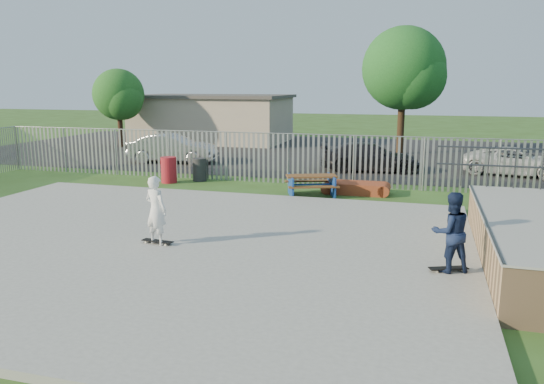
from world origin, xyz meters
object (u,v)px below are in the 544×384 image
(picnic_table, at_px, (311,185))
(funbox, at_px, (356,188))
(car_white, at_px, (516,161))
(skater_navy, at_px, (451,232))
(car_dark, at_px, (370,157))
(tree_left, at_px, (118,95))
(tree_mid, at_px, (403,69))
(trash_bin_red, at_px, (169,170))
(trash_bin_grey, at_px, (200,170))
(car_silver, at_px, (173,148))
(skater_white, at_px, (156,210))

(picnic_table, relative_size, funbox, 1.06)
(car_white, distance_m, skater_navy, 14.31)
(car_dark, bearing_deg, tree_left, 62.61)
(car_dark, xyz_separation_m, tree_mid, (1.00, 6.75, 4.10))
(picnic_table, relative_size, trash_bin_red, 2.07)
(funbox, relative_size, trash_bin_grey, 2.17)
(trash_bin_grey, bearing_deg, tree_left, 134.97)
(car_silver, bearing_deg, car_dark, -97.46)
(trash_bin_red, xyz_separation_m, car_white, (13.72, 5.73, 0.10))
(funbox, bearing_deg, skater_navy, -70.65)
(funbox, relative_size, car_dark, 0.46)
(funbox, relative_size, skater_navy, 1.23)
(trash_bin_red, xyz_separation_m, trash_bin_grey, (1.02, 0.73, -0.05))
(car_dark, bearing_deg, trash_bin_grey, 114.50)
(skater_navy, distance_m, skater_white, 6.66)
(car_white, xyz_separation_m, tree_left, (-22.29, 4.59, 2.65))
(funbox, xyz_separation_m, trash_bin_red, (-7.55, 0.08, 0.32))
(picnic_table, distance_m, car_silver, 10.27)
(picnic_table, xyz_separation_m, car_silver, (-8.37, 5.93, 0.37))
(funbox, bearing_deg, tree_left, 146.68)
(trash_bin_grey, bearing_deg, car_silver, 127.90)
(car_silver, relative_size, car_dark, 0.99)
(car_silver, distance_m, skater_white, 14.49)
(funbox, height_order, car_dark, car_dark)
(car_dark, height_order, skater_white, skater_white)
(picnic_table, distance_m, car_dark, 6.17)
(tree_left, bearing_deg, car_silver, -40.36)
(skater_navy, bearing_deg, picnic_table, -81.79)
(picnic_table, height_order, car_dark, car_dark)
(trash_bin_grey, height_order, tree_mid, tree_mid)
(tree_mid, bearing_deg, car_dark, -98.44)
(tree_left, bearing_deg, tree_mid, 4.96)
(trash_bin_grey, relative_size, car_silver, 0.21)
(funbox, xyz_separation_m, tree_left, (-16.12, 10.41, 3.07))
(car_white, bearing_deg, trash_bin_grey, 123.79)
(car_white, relative_size, tree_left, 0.89)
(funbox, distance_m, car_dark, 5.17)
(trash_bin_red, bearing_deg, trash_bin_grey, 35.43)
(trash_bin_grey, distance_m, skater_white, 9.30)
(skater_navy, bearing_deg, skater_white, -23.58)
(trash_bin_red, height_order, trash_bin_grey, trash_bin_red)
(skater_navy, bearing_deg, car_white, -126.15)
(trash_bin_red, distance_m, tree_mid, 15.16)
(car_silver, xyz_separation_m, car_dark, (9.82, 0.06, -0.08))
(funbox, xyz_separation_m, car_white, (6.17, 5.82, 0.42))
(trash_bin_grey, relative_size, car_dark, 0.21)
(picnic_table, relative_size, car_silver, 0.49)
(trash_bin_red, relative_size, car_white, 0.24)
(picnic_table, height_order, funbox, picnic_table)
(funbox, height_order, car_silver, car_silver)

